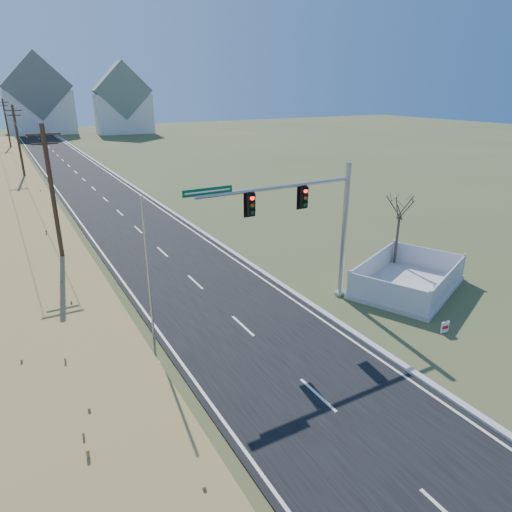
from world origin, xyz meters
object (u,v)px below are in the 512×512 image
Objects in this scene: traffic_signal_mast at (316,222)px; bare_tree at (401,205)px; flagpole at (151,303)px; open_sign at (445,327)px; fence_enclosure at (407,284)px.

traffic_signal_mast reaches higher than bare_tree.
flagpole is (-9.13, -1.62, -1.61)m from traffic_signal_mast.
open_sign is at bearing -58.69° from traffic_signal_mast.
fence_enclosure is 1.60× the size of bare_tree.
fence_enclosure is 5.07m from bare_tree.
traffic_signal_mast is at bearing 10.03° from flagpole.
bare_tree is (7.66, 1.67, -0.46)m from traffic_signal_mast.
fence_enclosure is at bearing 68.70° from open_sign.
traffic_signal_mast is 7.85m from bare_tree.
flagpole reaches higher than fence_enclosure.
traffic_signal_mast is 1.15× the size of fence_enclosure.
flagpole is at bearing 157.83° from fence_enclosure.
fence_enclosure is at bearing -12.23° from traffic_signal_mast.
traffic_signal_mast is at bearing -167.71° from bare_tree.
fence_enclosure is (5.77, -1.20, -4.19)m from traffic_signal_mast.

